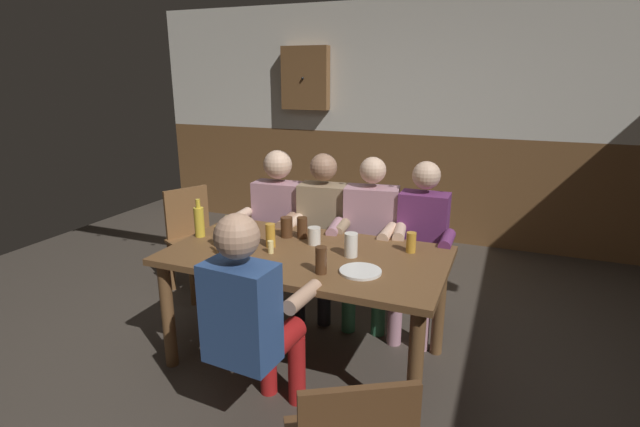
# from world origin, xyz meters

# --- Properties ---
(ground_plane) EXTENTS (7.41, 7.41, 0.00)m
(ground_plane) POSITION_xyz_m (0.00, 0.00, 0.00)
(ground_plane) COLOR #423A33
(back_wall_upper) EXTENTS (6.18, 0.12, 1.39)m
(back_wall_upper) POSITION_xyz_m (0.00, 2.78, 1.87)
(back_wall_upper) COLOR silver
(back_wall_wainscot) EXTENTS (6.18, 0.12, 1.18)m
(back_wall_wainscot) POSITION_xyz_m (0.00, 2.78, 0.59)
(back_wall_wainscot) COLOR brown
(back_wall_wainscot) RESTS_ON ground_plane
(dining_table) EXTENTS (1.72, 0.95, 0.75)m
(dining_table) POSITION_xyz_m (0.00, 0.02, 0.65)
(dining_table) COLOR brown
(dining_table) RESTS_ON ground_plane
(person_0) EXTENTS (0.55, 0.53, 1.24)m
(person_0) POSITION_xyz_m (-0.58, 0.72, 0.69)
(person_0) COLOR #B78493
(person_0) RESTS_ON ground_plane
(person_1) EXTENTS (0.53, 0.54, 1.24)m
(person_1) POSITION_xyz_m (-0.19, 0.73, 0.68)
(person_1) COLOR #997F60
(person_1) RESTS_ON ground_plane
(person_2) EXTENTS (0.57, 0.57, 1.24)m
(person_2) POSITION_xyz_m (0.20, 0.73, 0.68)
(person_2) COLOR #B78493
(person_2) RESTS_ON ground_plane
(person_3) EXTENTS (0.48, 0.53, 1.24)m
(person_3) POSITION_xyz_m (0.58, 0.71, 0.67)
(person_3) COLOR #6B2D66
(person_3) RESTS_ON ground_plane
(person_4) EXTENTS (0.51, 0.54, 1.21)m
(person_4) POSITION_xyz_m (0.01, -0.67, 0.67)
(person_4) COLOR #2D4C84
(person_4) RESTS_ON ground_plane
(chair_empty_near_right) EXTENTS (0.59, 0.59, 0.88)m
(chair_empty_near_right) POSITION_xyz_m (-1.33, 0.67, 0.48)
(chair_empty_near_right) COLOR brown
(chair_empty_near_right) RESTS_ON ground_plane
(table_candle) EXTENTS (0.04, 0.04, 0.08)m
(table_candle) POSITION_xyz_m (-0.20, -0.07, 0.79)
(table_candle) COLOR #F9E08C
(table_candle) RESTS_ON dining_table
(plate_0) EXTENTS (0.24, 0.24, 0.01)m
(plate_0) POSITION_xyz_m (0.41, -0.15, 0.76)
(plate_0) COLOR white
(plate_0) RESTS_ON dining_table
(bottle_0) EXTENTS (0.05, 0.05, 0.28)m
(bottle_0) POSITION_xyz_m (-0.37, -0.27, 0.85)
(bottle_0) COLOR gold
(bottle_0) RESTS_ON dining_table
(bottle_1) EXTENTS (0.07, 0.07, 0.26)m
(bottle_1) POSITION_xyz_m (-0.79, 0.03, 0.86)
(bottle_1) COLOR gold
(bottle_1) RESTS_ON dining_table
(pint_glass_0) EXTENTS (0.08, 0.08, 0.14)m
(pint_glass_0) POSITION_xyz_m (-0.55, -0.08, 0.82)
(pint_glass_0) COLOR gold
(pint_glass_0) RESTS_ON dining_table
(pint_glass_1) EXTENTS (0.07, 0.07, 0.14)m
(pint_glass_1) POSITION_xyz_m (-0.13, 0.27, 0.82)
(pint_glass_1) COLOR #4C2D19
(pint_glass_1) RESTS_ON dining_table
(pint_glass_2) EXTENTS (0.06, 0.06, 0.13)m
(pint_glass_2) POSITION_xyz_m (0.60, 0.28, 0.81)
(pint_glass_2) COLOR gold
(pint_glass_2) RESTS_ON dining_table
(pint_glass_3) EXTENTS (0.06, 0.06, 0.15)m
(pint_glass_3) POSITION_xyz_m (-0.25, 0.03, 0.83)
(pint_glass_3) COLOR gold
(pint_glass_3) RESTS_ON dining_table
(pint_glass_4) EXTENTS (0.06, 0.06, 0.16)m
(pint_glass_4) POSITION_xyz_m (0.21, -0.24, 0.83)
(pint_glass_4) COLOR #4C2D19
(pint_glass_4) RESTS_ON dining_table
(pint_glass_5) EXTENTS (0.08, 0.08, 0.11)m
(pint_glass_5) POSITION_xyz_m (-0.01, 0.18, 0.81)
(pint_glass_5) COLOR white
(pint_glass_5) RESTS_ON dining_table
(pint_glass_6) EXTENTS (0.06, 0.06, 0.16)m
(pint_glass_6) POSITION_xyz_m (-0.27, -0.38, 0.83)
(pint_glass_6) COLOR gold
(pint_glass_6) RESTS_ON dining_table
(pint_glass_7) EXTENTS (0.08, 0.08, 0.14)m
(pint_glass_7) POSITION_xyz_m (-0.24, 0.25, 0.82)
(pint_glass_7) COLOR #4C2D19
(pint_glass_7) RESTS_ON dining_table
(pint_glass_8) EXTENTS (0.08, 0.08, 0.15)m
(pint_glass_8) POSITION_xyz_m (0.28, 0.07, 0.82)
(pint_glass_8) COLOR white
(pint_glass_8) RESTS_ON dining_table
(wall_dart_cabinet) EXTENTS (0.56, 0.15, 0.70)m
(wall_dart_cabinet) POSITION_xyz_m (-1.16, 2.65, 1.77)
(wall_dart_cabinet) COLOR brown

